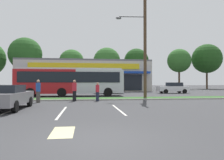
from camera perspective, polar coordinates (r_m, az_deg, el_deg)
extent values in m
plane|color=#38383A|center=(5.90, -5.34, -16.13)|extent=(240.00, 240.00, 0.00)
cube|color=#2D5B23|center=(19.74, -6.81, -5.11)|extent=(56.00, 2.20, 0.12)
cube|color=#99968C|center=(18.52, -6.77, -5.39)|extent=(56.00, 0.24, 0.12)
cube|color=silver|center=(11.58, -28.25, -8.40)|extent=(0.12, 4.80, 0.01)
cube|color=silver|center=(11.55, -13.46, -8.49)|extent=(0.12, 4.80, 0.01)
cube|color=silver|center=(12.37, 1.72, -7.98)|extent=(0.12, 4.80, 0.01)
cube|color=beige|center=(6.99, -13.27, -13.61)|extent=(0.70, 1.60, 0.01)
cube|color=#BCB7AD|center=(41.34, -7.30, 0.82)|extent=(23.48, 11.08, 5.37)
cube|color=black|center=(35.74, -7.28, -0.66)|extent=(19.72, 0.08, 2.79)
cube|color=#14389E|center=(35.13, -7.28, 2.15)|extent=(22.07, 1.40, 0.35)
cube|color=yellow|center=(35.81, -7.28, 3.82)|extent=(18.79, 0.16, 0.97)
cube|color=slate|center=(41.51, -7.29, 4.74)|extent=(23.48, 11.08, 0.30)
cylinder|color=#473323|center=(52.84, -22.57, 0.57)|extent=(0.44, 0.44, 5.44)
sphere|color=#23511E|center=(53.26, -22.54, 6.58)|extent=(7.62, 7.62, 7.62)
cylinder|color=#473323|center=(52.70, -10.99, -0.02)|extent=(0.44, 0.44, 4.42)
sphere|color=#2D6026|center=(52.95, -10.98, 4.87)|extent=(6.16, 6.16, 6.16)
cylinder|color=#473323|center=(51.36, -1.43, -0.01)|extent=(0.44, 0.44, 4.43)
sphere|color=#2D6026|center=(51.63, -1.43, 5.20)|extent=(6.60, 6.60, 6.60)
cylinder|color=#473323|center=(53.99, 6.65, 0.17)|extent=(0.44, 0.44, 4.84)
sphere|color=#1E4719|center=(54.28, 6.65, 5.22)|extent=(6.29, 6.29, 6.29)
cylinder|color=#473323|center=(53.13, 17.84, 0.19)|extent=(0.44, 0.44, 4.78)
sphere|color=#2D6026|center=(53.40, 17.82, 5.05)|extent=(5.69, 5.69, 5.69)
cylinder|color=#473323|center=(58.28, 24.45, 0.21)|extent=(0.44, 0.44, 4.92)
sphere|color=#1E4719|center=(58.60, 24.42, 5.32)|extent=(7.37, 7.37, 7.37)
cylinder|color=#4C3826|center=(21.01, 9.00, 10.24)|extent=(0.30, 0.30, 11.13)
cylinder|color=#59595B|center=(21.39, 5.42, 16.80)|extent=(2.60, 0.31, 0.10)
ellipsoid|color=#59595B|center=(21.21, 1.79, 16.53)|extent=(0.56, 0.32, 0.24)
cube|color=#AD191E|center=(25.13, -17.41, -0.40)|extent=(6.70, 2.63, 2.70)
cube|color=silver|center=(24.88, -3.50, -0.43)|extent=(5.49, 2.62, 2.70)
cube|color=silver|center=(24.89, -11.18, 2.93)|extent=(11.67, 2.44, 0.20)
cube|color=black|center=(23.54, -11.36, 0.79)|extent=(11.15, 0.20, 1.19)
cube|color=black|center=(25.25, 2.75, 0.30)|extent=(0.09, 2.17, 1.51)
cylinder|color=black|center=(26.16, -1.72, -3.07)|extent=(1.00, 0.31, 1.00)
cylinder|color=black|center=(23.83, -1.09, -3.30)|extent=(1.00, 0.31, 1.00)
cylinder|color=black|center=(26.09, -13.06, -3.06)|extent=(1.00, 0.31, 1.00)
cylinder|color=black|center=(23.76, -13.55, -3.29)|extent=(1.00, 0.31, 1.00)
cylinder|color=black|center=(26.59, -20.24, -2.99)|extent=(1.00, 0.31, 1.00)
cylinder|color=black|center=(24.30, -21.41, -3.20)|extent=(1.00, 0.31, 1.00)
cube|color=brown|center=(18.85, -26.80, -4.05)|extent=(1.60, 0.45, 0.06)
cube|color=brown|center=(18.65, -26.99, -3.22)|extent=(1.60, 0.06, 0.44)
cube|color=#333338|center=(18.67, -25.04, -4.78)|extent=(0.08, 0.36, 0.45)
cube|color=black|center=(30.02, -0.75, -2.42)|extent=(4.15, 1.87, 0.73)
cube|color=black|center=(30.03, -0.35, -1.25)|extent=(1.87, 1.64, 0.50)
cylinder|color=black|center=(29.03, -3.07, -3.19)|extent=(0.64, 0.22, 0.64)
cylinder|color=black|center=(30.80, -3.32, -3.05)|extent=(0.64, 0.22, 0.64)
cylinder|color=black|center=(29.34, 1.95, -3.17)|extent=(0.64, 0.22, 0.64)
cylinder|color=black|center=(31.09, 1.42, -3.03)|extent=(0.64, 0.22, 0.64)
cube|color=slate|center=(13.71, -26.61, -4.45)|extent=(1.86, 4.72, 0.68)
cube|color=black|center=(13.46, -26.93, -2.14)|extent=(1.64, 2.12, 0.44)
cylinder|color=black|center=(15.40, -27.95, -5.29)|extent=(0.22, 0.64, 0.64)
cylinder|color=black|center=(14.88, -21.52, -5.49)|extent=(0.22, 0.64, 0.64)
cylinder|color=black|center=(12.08, -24.92, -6.59)|extent=(0.22, 0.64, 0.64)
cube|color=silver|center=(32.34, 16.24, -2.27)|extent=(4.60, 1.80, 0.73)
cube|color=black|center=(32.42, 16.61, -1.14)|extent=(2.07, 1.58, 0.54)
cylinder|color=black|center=(31.01, 14.46, -3.02)|extent=(0.64, 0.22, 0.64)
cylinder|color=black|center=(32.60, 13.35, -2.91)|extent=(0.64, 0.22, 0.64)
cylinder|color=black|center=(32.18, 19.18, -2.91)|extent=(0.64, 0.22, 0.64)
cylinder|color=black|center=(33.72, 17.88, -2.82)|extent=(0.64, 0.22, 0.64)
cylinder|color=#1E2338|center=(17.85, -3.98, -4.53)|extent=(0.27, 0.27, 0.77)
cylinder|color=red|center=(17.82, -3.97, -2.33)|extent=(0.32, 0.32, 0.61)
sphere|color=tan|center=(17.82, -3.97, -1.02)|extent=(0.21, 0.21, 0.21)
cylinder|color=#47423D|center=(17.42, -19.49, -4.41)|extent=(0.31, 0.31, 0.87)
cylinder|color=#264C99|center=(17.38, -19.48, -1.85)|extent=(0.36, 0.36, 0.69)
sphere|color=tan|center=(17.38, -19.47, -0.31)|extent=(0.24, 0.24, 0.24)
cylinder|color=black|center=(17.99, -10.21, -4.33)|extent=(0.31, 0.31, 0.87)
cylinder|color=red|center=(17.96, -10.20, -1.84)|extent=(0.36, 0.36, 0.69)
sphere|color=tan|center=(17.96, -10.20, -0.36)|extent=(0.24, 0.24, 0.24)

